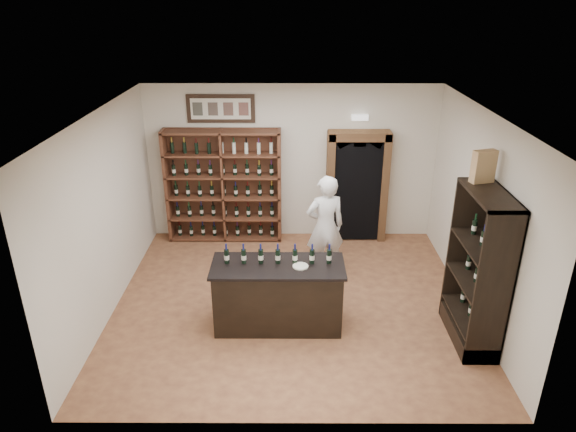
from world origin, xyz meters
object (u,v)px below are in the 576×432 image
(tasting_counter, at_px, (278,296))
(side_cabinet, at_px, (477,292))
(counter_bottle_0, at_px, (227,256))
(shopkeeper, at_px, (325,227))
(wine_crate, at_px, (484,166))
(wine_shelf, at_px, (224,186))

(tasting_counter, height_order, side_cabinet, side_cabinet)
(counter_bottle_0, bearing_deg, shopkeeper, 44.17)
(side_cabinet, bearing_deg, counter_bottle_0, 174.12)
(tasting_counter, distance_m, wine_crate, 3.32)
(wine_shelf, height_order, tasting_counter, wine_shelf)
(shopkeeper, bearing_deg, tasting_counter, 49.99)
(side_cabinet, distance_m, wine_crate, 1.71)
(side_cabinet, relative_size, wine_crate, 5.05)
(tasting_counter, distance_m, shopkeeper, 1.72)
(wine_shelf, xyz_separation_m, shopkeeper, (1.86, -1.44, -0.20))
(counter_bottle_0, bearing_deg, wine_crate, 0.75)
(shopkeeper, bearing_deg, wine_shelf, -50.74)
(counter_bottle_0, height_order, wine_crate, wine_crate)
(tasting_counter, distance_m, side_cabinet, 2.75)
(counter_bottle_0, height_order, shopkeeper, shopkeeper)
(wine_crate, bearing_deg, shopkeeper, 128.16)
(wine_shelf, relative_size, shopkeeper, 1.22)
(side_cabinet, distance_m, shopkeeper, 2.66)
(wine_shelf, relative_size, tasting_counter, 1.17)
(wine_shelf, relative_size, side_cabinet, 1.00)
(side_cabinet, bearing_deg, wine_shelf, 139.79)
(wine_crate, bearing_deg, tasting_counter, 165.96)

